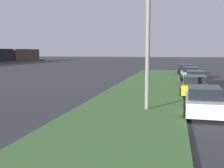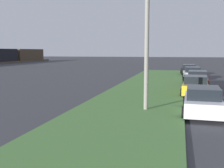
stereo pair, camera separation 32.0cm
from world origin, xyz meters
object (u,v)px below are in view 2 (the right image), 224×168
(parked_car_yellow, at_px, (195,86))
(parked_car_black, at_px, (189,70))
(parked_car_red, at_px, (197,79))
(parked_car_white, at_px, (203,101))
(streetlight, at_px, (154,30))
(parked_car_silver, at_px, (192,73))

(parked_car_yellow, distance_m, parked_car_black, 17.93)
(parked_car_red, bearing_deg, parked_car_white, -178.64)
(parked_car_yellow, relative_size, streetlight, 0.59)
(parked_car_yellow, xyz_separation_m, parked_car_black, (17.93, 0.04, 0.00))
(parked_car_white, xyz_separation_m, parked_car_black, (24.58, 0.08, 0.00))
(streetlight, bearing_deg, parked_car_yellow, -21.82)
(streetlight, bearing_deg, parked_car_silver, -8.60)
(parked_car_black, height_order, streetlight, streetlight)
(parked_car_black, bearing_deg, parked_car_silver, 178.99)
(parked_car_black, xyz_separation_m, streetlight, (-24.35, 2.53, 3.67))
(parked_car_white, height_order, streetlight, streetlight)
(parked_car_red, relative_size, parked_car_silver, 1.00)
(parked_car_white, height_order, parked_car_red, same)
(parked_car_yellow, height_order, parked_car_black, same)
(streetlight, bearing_deg, parked_car_red, -14.08)
(parked_car_silver, xyz_separation_m, parked_car_black, (6.02, 0.24, 0.00))
(parked_car_silver, xyz_separation_m, streetlight, (-18.34, 2.77, 3.67))
(parked_car_yellow, xyz_separation_m, parked_car_silver, (11.91, -0.20, 0.00))
(parked_car_silver, distance_m, parked_car_black, 6.02)
(parked_car_white, relative_size, parked_car_black, 0.99)
(parked_car_red, bearing_deg, streetlight, 169.06)
(parked_car_red, bearing_deg, parked_car_black, 5.27)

